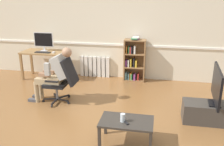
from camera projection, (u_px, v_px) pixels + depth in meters
ground_plane at (95, 123)px, 4.45m from camera, size 18.00×18.00×0.00m
back_wall at (119, 29)px, 6.49m from camera, size 12.00×0.13×2.70m
computer_desk at (45, 55)px, 6.60m from camera, size 1.21×0.61×0.76m
imac_monitor at (44, 40)px, 6.55m from camera, size 0.54×0.14×0.50m
keyboard at (43, 52)px, 6.43m from camera, size 0.41×0.12×0.02m
computer_mouse at (53, 52)px, 6.39m from camera, size 0.06×0.10×0.03m
bookshelf at (134, 61)px, 6.47m from camera, size 0.56×0.29×1.19m
radiator at (95, 67)px, 6.85m from camera, size 0.84×0.08×0.58m
office_chair at (62, 79)px, 5.15m from camera, size 0.77×0.61×0.98m
person_seated at (54, 73)px, 5.14m from camera, size 1.01×0.40×1.21m
tv_stand at (213, 113)px, 4.44m from camera, size 1.07×0.44×0.37m
tv_screen at (217, 86)px, 4.27m from camera, size 0.23×1.01×0.66m
coffee_table at (127, 124)px, 3.75m from camera, size 0.82×0.49×0.40m
drinking_glass at (123, 118)px, 3.69m from camera, size 0.07×0.07×0.13m
spare_remote at (126, 122)px, 3.67m from camera, size 0.11×0.15×0.02m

